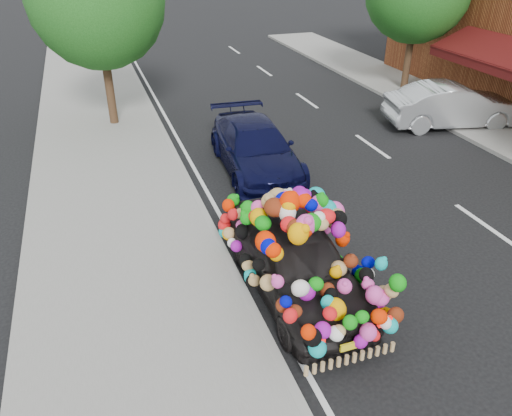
{
  "coord_description": "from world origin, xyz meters",
  "views": [
    {
      "loc": [
        -4.47,
        -7.51,
        5.88
      ],
      "look_at": [
        -1.56,
        1.05,
        0.82
      ],
      "focal_mm": 35.0,
      "sensor_mm": 36.0,
      "label": 1
    }
  ],
  "objects": [
    {
      "name": "ground",
      "position": [
        0.0,
        0.0,
        0.0
      ],
      "size": [
        100.0,
        100.0,
        0.0
      ],
      "primitive_type": "plane",
      "color": "black",
      "rests_on": "ground"
    },
    {
      "name": "sidewalk",
      "position": [
        -4.3,
        0.0,
        0.06
      ],
      "size": [
        4.0,
        60.0,
        0.12
      ],
      "primitive_type": "cube",
      "color": "gray",
      "rests_on": "ground"
    },
    {
      "name": "kerb",
      "position": [
        -2.35,
        0.0,
        0.07
      ],
      "size": [
        0.15,
        60.0,
        0.13
      ],
      "primitive_type": "cube",
      "color": "gray",
      "rests_on": "ground"
    },
    {
      "name": "lane_markings",
      "position": [
        3.6,
        0.0,
        0.01
      ],
      "size": [
        6.0,
        50.0,
        0.01
      ],
      "primitive_type": null,
      "color": "silver",
      "rests_on": "ground"
    },
    {
      "name": "plush_art_car",
      "position": [
        -1.41,
        -0.76,
        1.03
      ],
      "size": [
        2.03,
        4.25,
        2.02
      ],
      "rotation": [
        0.0,
        0.0,
        0.01
      ],
      "color": "black",
      "rests_on": "ground"
    },
    {
      "name": "navy_sedan",
      "position": [
        -0.4,
        4.5,
        0.67
      ],
      "size": [
        2.13,
        4.7,
        1.34
      ],
      "primitive_type": "imported",
      "rotation": [
        0.0,
        0.0,
        -0.06
      ],
      "color": "black",
      "rests_on": "ground"
    },
    {
      "name": "silver_hatchback",
      "position": [
        7.0,
        5.75,
        0.73
      ],
      "size": [
        4.64,
        2.44,
        1.45
      ],
      "primitive_type": "imported",
      "rotation": [
        0.0,
        0.0,
        1.36
      ],
      "color": "#B2B6BA",
      "rests_on": "ground"
    }
  ]
}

